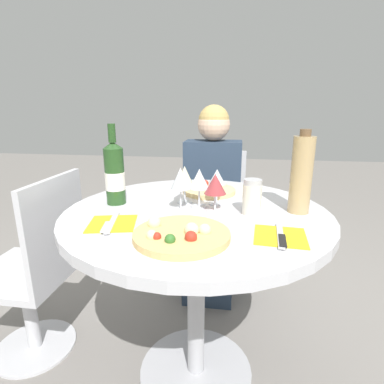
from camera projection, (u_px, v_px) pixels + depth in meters
name	position (u px, v px, depth m)	size (l,w,h in m)	color
ground_plane	(196.00, 372.00, 1.34)	(12.00, 12.00, 0.00)	gray
dining_table	(196.00, 244.00, 1.17)	(0.99, 0.99, 0.77)	#B2B2B7
chair_behind_diner	(213.00, 219.00, 2.02)	(0.41, 0.41, 0.86)	silver
seated_diner	(212.00, 210.00, 1.86)	(0.34, 0.42, 1.16)	#28384C
chair_empty_side	(37.00, 274.00, 1.36)	(0.41, 0.41, 0.86)	silver
pizza_large	(181.00, 234.00, 0.87)	(0.29, 0.29, 0.05)	#DBB26B
pizza_small_far	(209.00, 190.00, 1.35)	(0.24, 0.24, 0.05)	#E5C17F
wine_bottle	(115.00, 174.00, 1.17)	(0.08, 0.08, 0.31)	#23471E
tall_carafe	(301.00, 174.00, 1.06)	(0.08, 0.08, 0.30)	tan
sugar_shaker	(252.00, 197.00, 1.06)	(0.07, 0.07, 0.13)	silver
wine_glass_back_left	(185.00, 177.00, 1.18)	(0.07, 0.07, 0.15)	silver
wine_glass_front_right	(215.00, 185.00, 1.08)	(0.08, 0.08, 0.14)	silver
wine_glass_center	(199.00, 179.00, 1.13)	(0.07, 0.07, 0.15)	silver
wine_glass_front_left	(180.00, 179.00, 1.10)	(0.07, 0.07, 0.16)	silver
wine_glass_back_right	(217.00, 178.00, 1.17)	(0.07, 0.07, 0.14)	silver
place_setting_left	(112.00, 223.00, 0.98)	(0.18, 0.19, 0.01)	yellow
place_setting_right	(280.00, 236.00, 0.88)	(0.16, 0.19, 0.01)	yellow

